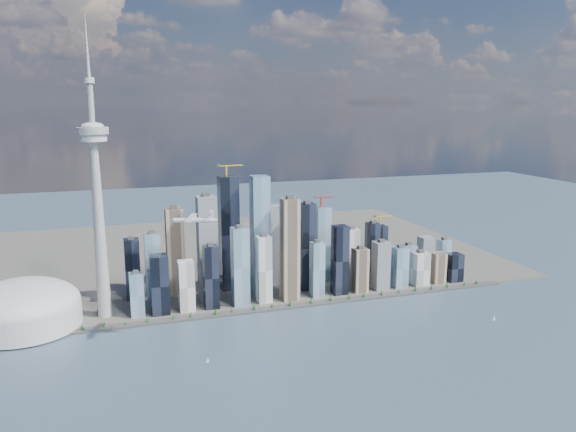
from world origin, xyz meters
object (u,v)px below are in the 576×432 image
object	(u,v)px
needle_tower	(97,196)
sailboat_west	(208,361)
airplane	(194,220)
sailboat_east	(494,318)
dome_stadium	(23,308)

from	to	relation	value
needle_tower	sailboat_west	world-z (taller)	needle_tower
needle_tower	airplane	world-z (taller)	needle_tower
needle_tower	sailboat_east	xyz separation A→B (m)	(701.10, -242.77, -232.42)
airplane	sailboat_west	distance (m)	226.30
sailboat_west	sailboat_east	bearing A→B (deg)	5.23
needle_tower	dome_stadium	world-z (taller)	needle_tower
needle_tower	airplane	xyz separation A→B (m)	(149.72, -179.10, -18.17)
dome_stadium	sailboat_west	xyz separation A→B (m)	(293.51, -239.91, -36.67)
sailboat_west	needle_tower	bearing A→B (deg)	126.04
dome_stadium	needle_tower	bearing A→B (deg)	4.09
airplane	sailboat_east	distance (m)	594.96
needle_tower	dome_stadium	xyz separation A→B (m)	(-140.00, -10.00, -196.40)
needle_tower	sailboat_east	world-z (taller)	needle_tower
dome_stadium	airplane	world-z (taller)	airplane
needle_tower	dome_stadium	size ratio (longest dim) A/B	2.75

